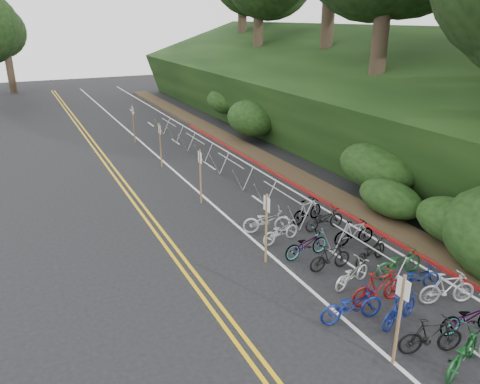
# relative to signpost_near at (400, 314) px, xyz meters

# --- Properties ---
(ground) EXTENTS (120.00, 120.00, 0.00)m
(ground) POSITION_rel_signpost_near_xyz_m (-0.96, 0.76, -1.41)
(ground) COLOR black
(ground) RESTS_ON ground
(road_markings) EXTENTS (7.47, 80.00, 0.01)m
(road_markings) POSITION_rel_signpost_near_xyz_m (-0.33, 10.86, -1.41)
(road_markings) COLOR gold
(road_markings) RESTS_ON ground
(red_curb) EXTENTS (0.25, 28.00, 0.10)m
(red_curb) POSITION_rel_signpost_near_xyz_m (4.74, 12.76, -1.36)
(red_curb) COLOR maroon
(red_curb) RESTS_ON ground
(embankment) EXTENTS (14.30, 48.14, 9.11)m
(embankment) POSITION_rel_signpost_near_xyz_m (12.00, 19.80, 1.16)
(embankment) COLOR black
(embankment) RESTS_ON ground
(bike_racks_rest) EXTENTS (1.14, 23.00, 1.17)m
(bike_racks_rest) POSITION_rel_signpost_near_xyz_m (2.04, 13.76, -0.56)
(bike_racks_rest) COLOR #9FA2A7
(bike_racks_rest) RESTS_ON ground
(signpost_near) EXTENTS (0.08, 0.40, 2.46)m
(signpost_near) POSITION_rel_signpost_near_xyz_m (0.00, 0.00, 0.00)
(signpost_near) COLOR brown
(signpost_near) RESTS_ON ground
(signposts_rest) EXTENTS (0.08, 18.40, 2.50)m
(signposts_rest) POSITION_rel_signpost_near_xyz_m (-0.36, 14.76, 0.02)
(signposts_rest) COLOR brown
(signposts_rest) RESTS_ON ground
(bike_front) EXTENTS (0.91, 1.98, 1.00)m
(bike_front) POSITION_rel_signpost_near_xyz_m (0.16, 1.83, -0.91)
(bike_front) COLOR navy
(bike_front) RESTS_ON ground
(bike_valet) EXTENTS (3.48, 12.11, 1.10)m
(bike_valet) POSITION_rel_signpost_near_xyz_m (2.04, 2.71, -0.93)
(bike_valet) COLOR #9E9EA3
(bike_valet) RESTS_ON ground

